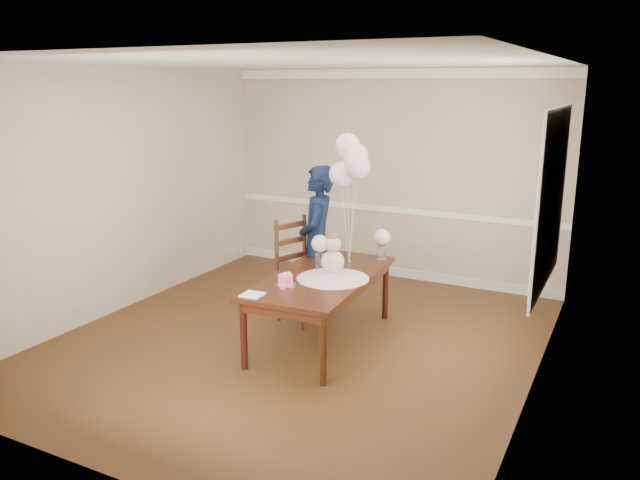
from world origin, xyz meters
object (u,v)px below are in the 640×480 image
Objects in this scene: dining_chair_seat at (304,277)px; woman at (317,241)px; dining_table_top at (322,277)px; birthday_cake at (285,280)px.

woman reaches higher than dining_chair_seat.
dining_table_top is 0.46m from birthday_cake.
dining_table_top is at bearing -25.24° from dining_chair_seat.
woman is at bearing 104.57° from dining_chair_seat.
dining_table_top is 0.62m from dining_chair_seat.
birthday_cake reaches higher than dining_chair_seat.
dining_table_top is at bearing 11.97° from woman.
dining_chair_seat is 0.43m from woman.
dining_chair_seat is at bearing 131.70° from dining_table_top.
birthday_cake is 0.08× the size of woman.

